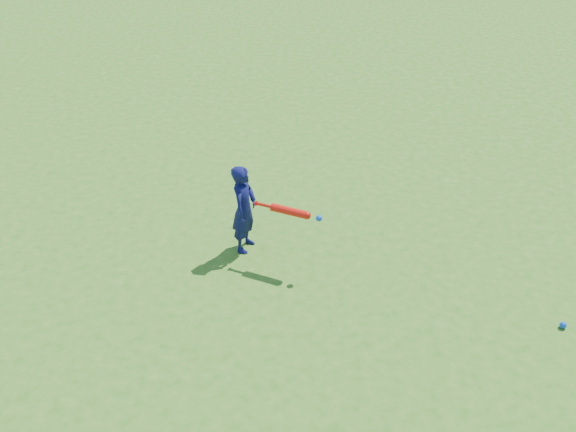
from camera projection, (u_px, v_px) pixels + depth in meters
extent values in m
plane|color=#336A19|center=(237.00, 268.00, 6.67)|extent=(80.00, 80.00, 0.00)
imported|color=#0F1146|center=(244.00, 209.00, 6.69)|extent=(0.33, 0.42, 1.00)
sphere|color=blue|center=(563.00, 325.00, 5.92)|extent=(0.07, 0.07, 0.07)
cylinder|color=red|center=(256.00, 203.00, 6.53)|extent=(0.03, 0.06, 0.06)
cylinder|color=red|center=(264.00, 205.00, 6.49)|extent=(0.18, 0.10, 0.03)
cylinder|color=red|center=(289.00, 211.00, 6.40)|extent=(0.39, 0.22, 0.08)
sphere|color=red|center=(307.00, 215.00, 6.34)|extent=(0.08, 0.08, 0.08)
sphere|color=blue|center=(319.00, 218.00, 6.30)|extent=(0.06, 0.06, 0.06)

